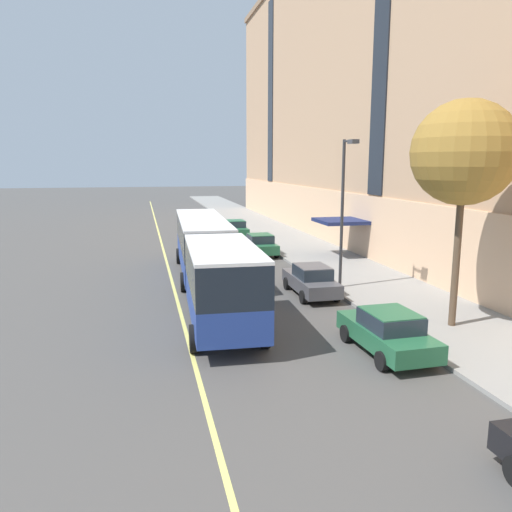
% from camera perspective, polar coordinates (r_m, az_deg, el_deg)
% --- Properties ---
extents(ground_plane, '(260.00, 260.00, 0.00)m').
position_cam_1_polar(ground_plane, '(18.17, -2.50, -10.52)').
color(ground_plane, '#4C4947').
extents(sidewalk, '(5.68, 160.00, 0.15)m').
position_cam_1_polar(sidewalk, '(24.06, 18.29, -5.57)').
color(sidewalk, gray).
rests_on(sidewalk, ground).
extents(city_bus, '(3.54, 19.61, 3.44)m').
position_cam_1_polar(city_bus, '(25.42, -5.49, 0.24)').
color(city_bus, navy).
rests_on(city_bus, ground).
extents(parked_car_darkgray_1, '(1.92, 4.52, 1.56)m').
position_cam_1_polar(parked_car_darkgray_1, '(25.09, 6.32, -2.77)').
color(parked_car_darkgray_1, '#4C4C51').
rests_on(parked_car_darkgray_1, ground).
extents(parked_car_green_2, '(2.07, 4.23, 1.56)m').
position_cam_1_polar(parked_car_green_2, '(35.89, 0.43, 1.31)').
color(parked_car_green_2, '#23603D').
rests_on(parked_car_green_2, ground).
extents(parked_car_green_3, '(1.92, 4.40, 1.56)m').
position_cam_1_polar(parked_car_green_3, '(44.80, -2.38, 3.14)').
color(parked_car_green_3, '#23603D').
rests_on(parked_car_green_3, ground).
extents(parked_car_green_5, '(2.10, 4.43, 1.56)m').
position_cam_1_polar(parked_car_green_5, '(18.06, 14.79, -8.38)').
color(parked_car_green_5, '#23603D').
rests_on(parked_car_green_5, ground).
extents(street_tree_mid_block, '(3.98, 3.98, 8.77)m').
position_cam_1_polar(street_tree_mid_block, '(20.69, 22.71, 10.77)').
color(street_tree_mid_block, brown).
rests_on(street_tree_mid_block, sidewalk).
extents(street_lamp, '(0.36, 1.48, 7.56)m').
position_cam_1_polar(street_lamp, '(25.69, 10.05, 6.34)').
color(street_lamp, '#2D2D30').
rests_on(street_lamp, sidewalk).
extents(lane_centerline, '(0.16, 140.00, 0.01)m').
position_cam_1_polar(lane_centerline, '(20.79, -8.22, -7.86)').
color(lane_centerline, '#E0D66B').
rests_on(lane_centerline, ground).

